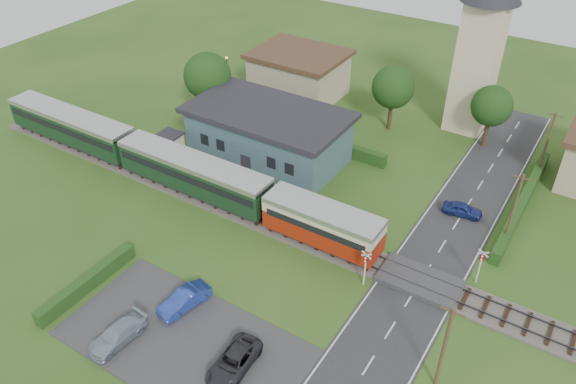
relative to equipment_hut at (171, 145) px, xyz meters
The scene contains 30 objects.
ground 18.82m from the equipment_hut, 16.11° to the right, with size 120.00×120.00×0.00m, color #2D4C19.
railway_track 18.36m from the equipment_hut, 10.08° to the right, with size 76.00×3.20×0.49m.
road 28.53m from the equipment_hut, 10.52° to the right, with size 6.00×70.00×0.05m, color #28282B.
car_park 23.90m from the equipment_hut, 46.19° to the right, with size 17.00×9.00×0.08m, color #333335.
crossing_deck 28.22m from the equipment_hut, ahead, with size 6.20×3.40×0.45m, color #333335.
platform 8.14m from the equipment_hut, ahead, with size 30.00×3.00×0.45m, color gray.
equipment_hut is the anchor object (origin of this frame).
station_building 9.92m from the equipment_hut, 35.92° to the left, with size 16.00×9.00×5.30m.
train 4.14m from the equipment_hut, 51.03° to the right, with size 43.20×2.90×3.40m.
church_tower 33.48m from the equipment_hut, 44.75° to the left, with size 6.00×6.00×17.60m.
house_west 20.05m from the equipment_hut, 81.38° to the left, with size 10.80×8.80×5.50m.
hedge_carpark 18.61m from the equipment_hut, 67.85° to the right, with size 0.80×9.00×1.20m, color #193814.
hedge_roadside 33.98m from the equipment_hut, 18.54° to the left, with size 0.80×18.00×1.20m, color #193814.
hedge_station 13.09m from the equipment_hut, 52.16° to the left, with size 22.00×0.80×1.30m, color #193814.
tree_a 9.73m from the equipment_hut, 102.80° to the left, with size 5.20×5.20×8.00m.
tree_b 24.16m from the equipment_hut, 48.05° to the left, with size 4.60×4.60×7.34m.
tree_c 32.81m from the equipment_hut, 37.29° to the left, with size 4.20×4.20×6.78m.
utility_pole_b 34.14m from the equipment_hut, 19.18° to the right, with size 1.40×0.22×7.00m.
utility_pole_c 32.61m from the equipment_hut, ahead, with size 1.40×0.22×7.00m.
utility_pole_d 36.37m from the equipment_hut, 27.55° to the left, with size 1.40×0.22×7.00m.
crossing_signal_near 25.04m from the equipment_hut, 12.94° to the right, with size 0.84×0.28×3.28m.
crossing_signal_far 31.61m from the equipment_hut, ahead, with size 0.84×0.28×3.28m.
streetlamp_west 15.39m from the equipment_hut, 105.12° to the left, with size 0.30×0.30×5.15m.
streetlamp_east 40.41m from the equipment_hut, 32.67° to the left, with size 0.30×0.30×5.15m.
car_on_road 28.81m from the equipment_hut, 13.76° to the left, with size 1.37×3.42×1.16m, color navy.
car_park_blue 20.63m from the equipment_hut, 45.52° to the right, with size 1.43×4.11×1.35m, color #243B9B.
car_park_silver 23.32m from the equipment_hut, 57.00° to the right, with size 1.77×4.34×1.26m, color #99A8B7.
car_park_dark 26.87m from the equipment_hut, 39.55° to the right, with size 2.10×4.54×1.26m, color #2C2A30.
pedestrian_near 14.73m from the equipment_hut, ahead, with size 0.62×0.40×1.69m, color gray.
pedestrian_far 0.95m from the equipment_hut, 87.65° to the right, with size 0.74×0.58×1.53m, color gray.
Camera 1 is at (18.01, -29.47, 30.79)m, focal length 35.00 mm.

